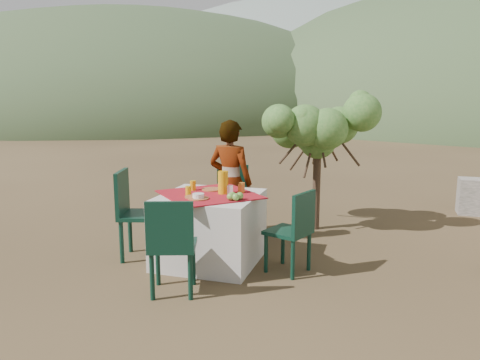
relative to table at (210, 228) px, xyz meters
name	(u,v)px	position (x,y,z in m)	size (l,w,h in m)	color
ground	(257,276)	(0.61, -0.26, -0.38)	(160.00, 160.00, 0.00)	#3B2B1B
table	(210,228)	(0.00, 0.00, 0.00)	(1.30, 1.30, 0.76)	silver
chair_far	(233,196)	(-0.09, 1.08, 0.12)	(0.52, 0.52, 0.90)	black
chair_near	(172,243)	(-0.01, -0.93, 0.12)	(0.53, 0.53, 0.91)	black
chair_left	(134,210)	(-0.86, -0.12, 0.17)	(0.57, 0.57, 0.99)	black
chair_right	(294,228)	(0.94, -0.06, 0.10)	(0.51, 0.51, 0.86)	black
person	(230,182)	(0.01, 0.71, 0.38)	(0.56, 0.36, 1.52)	#8C6651
shrub_tree	(322,135)	(0.98, 1.67, 0.90)	(1.38, 1.35, 1.62)	#433321
hill_near_left	(139,117)	(-17.39, 29.74, -0.38)	(40.00, 40.00, 16.00)	#314829
hill_far_center	(339,110)	(-3.39, 51.74, -0.38)	(60.00, 60.00, 24.00)	slate
plate_far	(212,189)	(-0.05, 0.20, 0.39)	(0.23, 0.23, 0.01)	brown
plate_near	(195,197)	(-0.08, -0.21, 0.39)	(0.21, 0.21, 0.01)	brown
glass_far	(193,185)	(-0.24, 0.13, 0.44)	(0.07, 0.07, 0.11)	#E0A00E
glass_near	(188,191)	(-0.19, -0.13, 0.43)	(0.06, 0.06, 0.10)	#E0A00E
juice_pitcher	(223,182)	(0.14, 0.06, 0.50)	(0.11, 0.11, 0.24)	#E0A00E
bowl_plate	(198,198)	(-0.02, -0.26, 0.39)	(0.22, 0.22, 0.01)	brown
white_bowl	(198,196)	(-0.02, -0.26, 0.42)	(0.12, 0.12, 0.04)	white
jar_left	(241,189)	(0.30, 0.15, 0.43)	(0.06, 0.06, 0.09)	orange
jar_right	(242,187)	(0.31, 0.18, 0.44)	(0.07, 0.07, 0.11)	orange
napkin_holder	(230,190)	(0.21, 0.07, 0.43)	(0.07, 0.04, 0.09)	white
fruit_cluster	(235,196)	(0.35, -0.20, 0.42)	(0.15, 0.14, 0.08)	#669837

